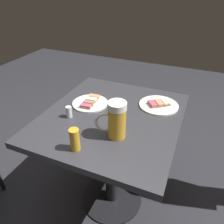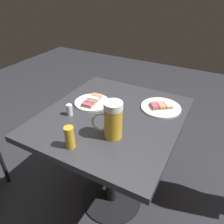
# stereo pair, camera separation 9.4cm
# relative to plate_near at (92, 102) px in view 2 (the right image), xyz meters

# --- Properties ---
(ground_plane) EXTENTS (6.00, 6.00, 0.00)m
(ground_plane) POSITION_rel_plate_near_xyz_m (-0.06, -0.17, -0.75)
(ground_plane) COLOR #28282D
(cafe_table) EXTENTS (0.84, 0.76, 0.75)m
(cafe_table) POSITION_rel_plate_near_xyz_m (-0.06, -0.17, -0.16)
(cafe_table) COLOR black
(cafe_table) RESTS_ON ground_plane
(plate_near) EXTENTS (0.22, 0.22, 0.03)m
(plate_near) POSITION_rel_plate_near_xyz_m (0.00, 0.00, 0.00)
(plate_near) COLOR white
(plate_near) RESTS_ON cafe_table
(plate_far) EXTENTS (0.24, 0.24, 0.03)m
(plate_far) POSITION_rel_plate_near_xyz_m (0.14, -0.39, -0.00)
(plate_far) COLOR white
(plate_far) RESTS_ON cafe_table
(beer_mug) EXTENTS (0.10, 0.14, 0.19)m
(beer_mug) POSITION_rel_plate_near_xyz_m (-0.23, -0.26, 0.09)
(beer_mug) COLOR gold
(beer_mug) RESTS_ON cafe_table
(beer_glass_small) EXTENTS (0.05, 0.05, 0.11)m
(beer_glass_small) POSITION_rel_plate_near_xyz_m (-0.39, -0.13, 0.05)
(beer_glass_small) COLOR gold
(beer_glass_small) RESTS_ON cafe_table
(salt_shaker) EXTENTS (0.03, 0.03, 0.07)m
(salt_shaker) POSITION_rel_plate_near_xyz_m (-0.17, 0.04, 0.02)
(salt_shaker) COLOR silver
(salt_shaker) RESTS_ON cafe_table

